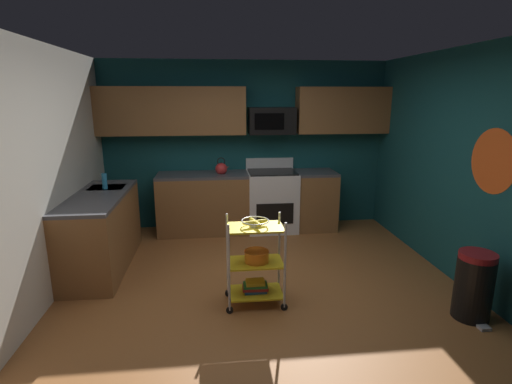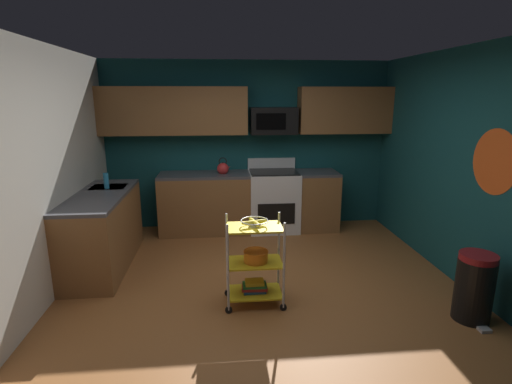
# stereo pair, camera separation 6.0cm
# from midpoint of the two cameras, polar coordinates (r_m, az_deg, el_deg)

# --- Properties ---
(floor) EXTENTS (4.40, 4.80, 0.04)m
(floor) POSITION_cam_midpoint_polar(r_m,az_deg,el_deg) (4.33, 1.73, -15.00)
(floor) COLOR #995B2D
(floor) RESTS_ON ground
(wall_back) EXTENTS (4.52, 0.06, 2.60)m
(wall_back) POSITION_cam_midpoint_polar(r_m,az_deg,el_deg) (6.26, -0.95, 6.80)
(wall_back) COLOR #14474C
(wall_back) RESTS_ON ground
(wall_left) EXTENTS (0.06, 4.80, 2.60)m
(wall_left) POSITION_cam_midpoint_polar(r_m,az_deg,el_deg) (4.22, -29.75, 1.47)
(wall_left) COLOR silver
(wall_left) RESTS_ON ground
(wall_right) EXTENTS (0.06, 4.80, 2.60)m
(wall_right) POSITION_cam_midpoint_polar(r_m,az_deg,el_deg) (4.70, 29.95, 2.56)
(wall_right) COLOR #14474C
(wall_right) RESTS_ON ground
(wall_flower_decal) EXTENTS (0.00, 0.65, 0.65)m
(wall_flower_decal) POSITION_cam_midpoint_polar(r_m,az_deg,el_deg) (4.45, 31.77, 3.75)
(wall_flower_decal) COLOR #E5591E
(counter_run) EXTENTS (3.58, 2.30, 0.92)m
(counter_run) POSITION_cam_midpoint_polar(r_m,az_deg,el_deg) (5.66, -7.77, -2.75)
(counter_run) COLOR brown
(counter_run) RESTS_ON ground
(oven_range) EXTENTS (0.76, 0.65, 1.10)m
(oven_range) POSITION_cam_midpoint_polar(r_m,az_deg,el_deg) (6.14, 2.84, -1.18)
(oven_range) COLOR white
(oven_range) RESTS_ON ground
(upper_cabinets) EXTENTS (4.40, 0.33, 0.70)m
(upper_cabinets) POSITION_cam_midpoint_polar(r_m,az_deg,el_deg) (6.02, -1.64, 11.76)
(upper_cabinets) COLOR brown
(microwave) EXTENTS (0.70, 0.39, 0.40)m
(microwave) POSITION_cam_midpoint_polar(r_m,az_deg,el_deg) (6.05, 2.83, 10.34)
(microwave) COLOR black
(rolling_cart) EXTENTS (0.61, 0.37, 0.91)m
(rolling_cart) POSITION_cam_midpoint_polar(r_m,az_deg,el_deg) (3.98, 0.22, -10.19)
(rolling_cart) COLOR silver
(rolling_cart) RESTS_ON ground
(fruit_bowl) EXTENTS (0.27, 0.27, 0.07)m
(fruit_bowl) POSITION_cam_midpoint_polar(r_m,az_deg,el_deg) (3.82, 0.23, -4.38)
(fruit_bowl) COLOR silver
(fruit_bowl) RESTS_ON rolling_cart
(mixing_bowl_large) EXTENTS (0.25, 0.25, 0.11)m
(mixing_bowl_large) POSITION_cam_midpoint_polar(r_m,az_deg,el_deg) (3.95, 0.42, -9.30)
(mixing_bowl_large) COLOR orange
(mixing_bowl_large) RESTS_ON rolling_cart
(book_stack) EXTENTS (0.26, 0.15, 0.12)m
(book_stack) POSITION_cam_midpoint_polar(r_m,az_deg,el_deg) (4.09, 0.22, -13.58)
(book_stack) COLOR #1E4C8C
(book_stack) RESTS_ON rolling_cart
(kettle) EXTENTS (0.21, 0.18, 0.26)m
(kettle) POSITION_cam_midpoint_polar(r_m,az_deg,el_deg) (5.96, -4.54, 3.45)
(kettle) COLOR red
(kettle) RESTS_ON counter_run
(dish_soap_bottle) EXTENTS (0.06, 0.06, 0.20)m
(dish_soap_bottle) POSITION_cam_midpoint_polar(r_m,az_deg,el_deg) (5.31, -20.70, 1.54)
(dish_soap_bottle) COLOR #2D8CBF
(dish_soap_bottle) RESTS_ON counter_run
(trash_can) EXTENTS (0.34, 0.42, 0.66)m
(trash_can) POSITION_cam_midpoint_polar(r_m,az_deg,el_deg) (4.30, 29.58, -11.99)
(trash_can) COLOR black
(trash_can) RESTS_ON ground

